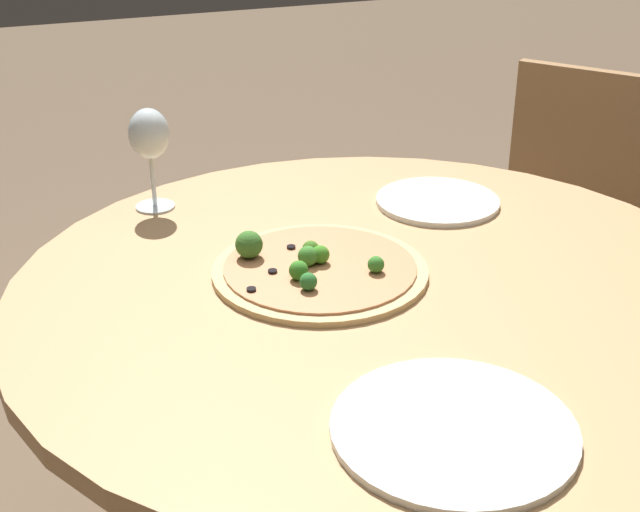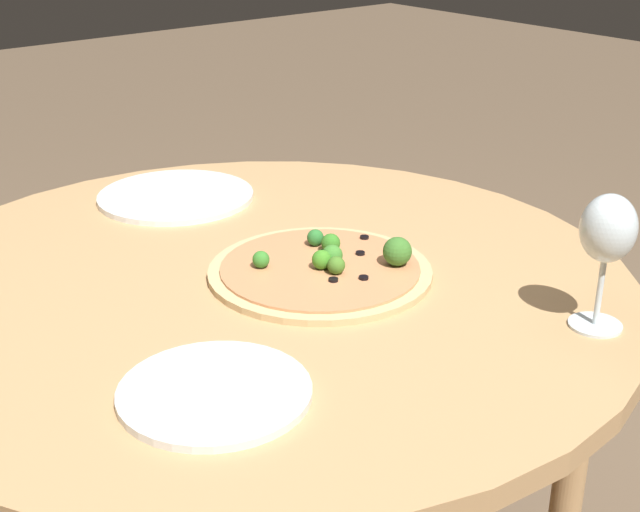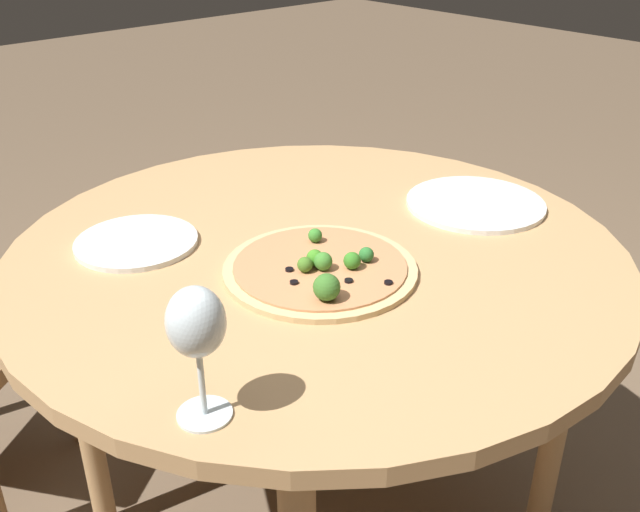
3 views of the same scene
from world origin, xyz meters
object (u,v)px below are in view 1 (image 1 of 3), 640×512
(pizza, at_px, (316,268))
(plate_far, at_px, (454,429))
(plate_near, at_px, (438,201))
(chair, at_px, (562,238))
(wine_glass, at_px, (149,137))

(pizza, distance_m, plate_far, 0.42)
(plate_near, bearing_deg, chair, 29.59)
(pizza, relative_size, plate_far, 1.18)
(chair, relative_size, pizza, 2.55)
(pizza, bearing_deg, plate_far, -90.29)
(pizza, xyz_separation_m, wine_glass, (-0.17, 0.35, 0.12))
(wine_glass, height_order, plate_near, wine_glass)
(chair, bearing_deg, pizza, -95.83)
(chair, distance_m, wine_glass, 1.09)
(chair, height_order, pizza, chair)
(plate_near, distance_m, plate_far, 0.67)
(wine_glass, distance_m, plate_far, 0.80)
(plate_near, bearing_deg, wine_glass, 159.98)
(plate_far, bearing_deg, pizza, 89.71)
(chair, distance_m, plate_near, 0.67)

